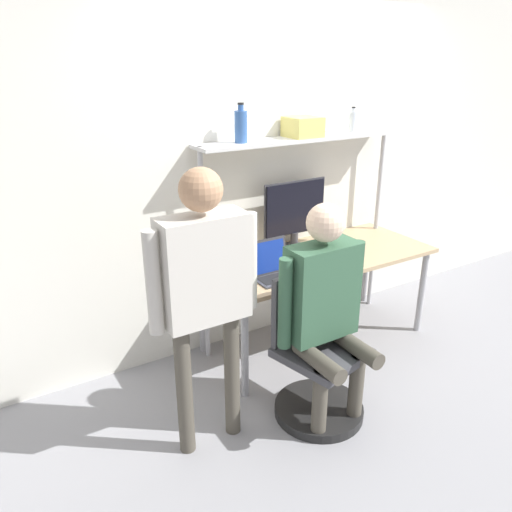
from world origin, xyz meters
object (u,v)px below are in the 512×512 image
person_standing (204,279)px  bottle_clear (353,121)px  laptop (272,267)px  office_chair (315,373)px  cell_phone (298,268)px  bottle_blue (241,126)px  person_seated (325,299)px  storage_box (303,127)px  monitor (295,211)px

person_standing → bottle_clear: (1.68, 0.82, 0.61)m
laptop → person_standing: 0.86m
laptop → office_chair: size_ratio=0.32×
person_standing → bottle_clear: bottle_clear is taller
cell_phone → bottle_blue: bottle_blue is taller
person_standing → laptop: bearing=31.8°
person_seated → laptop: bearing=88.4°
office_chair → laptop: bearing=87.3°
bottle_blue → storage_box: 0.51m
person_standing → bottle_blue: bottle_blue is taller
laptop → bottle_clear: (0.98, 0.38, 0.85)m
monitor → laptop: 0.64m
office_chair → bottle_blue: bottle_blue is taller
person_seated → bottle_clear: size_ratio=7.23×
storage_box → bottle_blue: bearing=-180.0°
cell_phone → bottle_blue: (-0.23, 0.38, 0.94)m
office_chair → bottle_clear: bearing=42.8°
cell_phone → office_chair: 0.75m
person_standing → bottle_blue: size_ratio=6.21×
bottle_blue → storage_box: size_ratio=1.13×
laptop → bottle_clear: 1.35m
cell_phone → storage_box: (0.28, 0.38, 0.90)m
laptop → bottle_blue: 0.96m
cell_phone → bottle_clear: bearing=26.9°
person_seated → storage_box: (0.52, 0.97, 0.83)m
monitor → office_chair: bearing=-117.4°
laptop → cell_phone: (0.22, 0.00, -0.06)m
person_standing → storage_box: bearing=34.2°
laptop → person_seated: (-0.02, -0.59, 0.01)m
office_chair → person_standing: (-0.68, 0.11, 0.75)m
bottle_blue → office_chair: bearing=-91.1°
person_seated → bottle_blue: bottle_blue is taller
cell_phone → bottle_clear: (0.75, 0.38, 0.91)m
person_standing → bottle_clear: 1.97m
person_seated → cell_phone: bearing=67.9°
laptop → bottle_blue: (-0.01, 0.38, 0.88)m
monitor → office_chair: 1.28m
person_standing → office_chair: bearing=-9.1°
cell_phone → storage_box: storage_box is taller
monitor → bottle_clear: bearing=0.2°
laptop → office_chair: (-0.03, -0.54, -0.51)m
laptop → cell_phone: laptop is taller
cell_phone → person_seated: size_ratio=0.11×
monitor → person_standing: 1.42m
bottle_clear → monitor: bearing=-179.8°
laptop → cell_phone: bearing=0.6°
monitor → storage_box: bearing=1.7°
laptop → storage_box: storage_box is taller
office_chair → person_standing: person_standing is taller
cell_phone → person_seated: 0.64m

